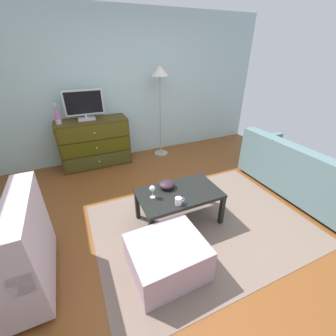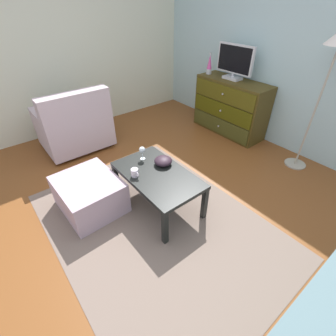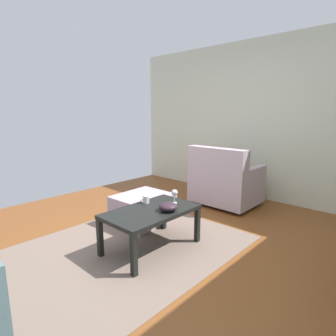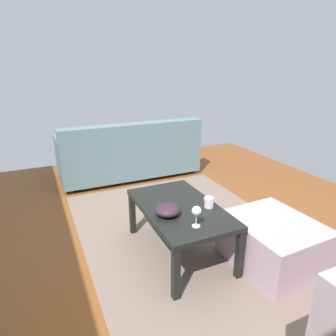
# 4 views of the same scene
# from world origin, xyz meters

# --- Properties ---
(ground_plane) EXTENTS (5.67, 5.18, 0.05)m
(ground_plane) POSITION_xyz_m (0.00, 0.00, -0.03)
(ground_plane) COLOR brown
(area_rug) EXTENTS (2.60, 1.90, 0.01)m
(area_rug) POSITION_xyz_m (0.20, -0.20, 0.00)
(area_rug) COLOR #766357
(area_rug) RESTS_ON ground_plane
(coffee_table) EXTENTS (0.99, 0.58, 0.44)m
(coffee_table) POSITION_xyz_m (-0.03, -0.00, 0.39)
(coffee_table) COLOR black
(coffee_table) RESTS_ON ground_plane
(wine_glass) EXTENTS (0.07, 0.07, 0.16)m
(wine_glass) POSITION_xyz_m (-0.36, 0.04, 0.56)
(wine_glass) COLOR silver
(wine_glass) RESTS_ON coffee_table
(mug) EXTENTS (0.11, 0.08, 0.09)m
(mug) POSITION_xyz_m (-0.15, -0.20, 0.48)
(mug) COLOR silver
(mug) RESTS_ON coffee_table
(bowl_decorative) EXTENTS (0.20, 0.20, 0.09)m
(bowl_decorative) POSITION_xyz_m (-0.13, 0.15, 0.48)
(bowl_decorative) COLOR #2F1E29
(bowl_decorative) RESTS_ON coffee_table
(couch_large) EXTENTS (0.85, 1.89, 0.80)m
(couch_large) POSITION_xyz_m (1.92, -0.18, 0.32)
(couch_large) COLOR #332319
(couch_large) RESTS_ON ground_plane
(ottoman) EXTENTS (0.72, 0.62, 0.37)m
(ottoman) POSITION_xyz_m (-0.47, -0.61, 0.19)
(ottoman) COLOR #B297A7
(ottoman) RESTS_ON ground_plane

